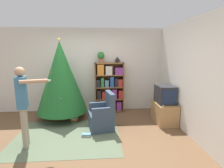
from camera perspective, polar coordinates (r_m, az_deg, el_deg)
name	(u,v)px	position (r m, az deg, el deg)	size (l,w,h in m)	color
ground_plane	(84,138)	(4.07, -9.16, -17.12)	(14.00, 14.00, 0.00)	brown
wall_back	(88,70)	(5.63, -7.90, 4.45)	(8.00, 0.10, 2.60)	silver
wall_right	(194,79)	(4.19, 25.11, 1.54)	(0.10, 8.00, 2.60)	silver
area_rug	(67,136)	(4.22, -14.33, -16.22)	(2.31, 1.79, 0.01)	#56664C
bookshelf	(110,88)	(5.48, -0.79, -1.33)	(0.90, 0.30, 1.55)	brown
tv_stand	(164,113)	(4.95, 16.66, -8.93)	(0.49, 0.80, 0.54)	tan
television	(165,94)	(4.81, 16.98, -3.24)	(0.44, 0.55, 0.47)	#28282D
game_remote	(163,105)	(4.60, 16.18, -6.69)	(0.04, 0.12, 0.02)	white
christmas_tree	(61,77)	(5.02, -16.29, 2.18)	(1.39, 1.39, 2.24)	#4C3323
armchair	(103,116)	(4.34, -3.07, -10.54)	(0.66, 0.65, 0.92)	#334256
standing_person	(23,101)	(3.81, -27.08, -4.83)	(0.71, 0.45, 1.60)	#9E937F
potted_plant	(101,56)	(5.37, -3.64, 8.96)	(0.22, 0.22, 0.33)	#935B38
table_lamp	(117,59)	(5.40, 1.77, 8.04)	(0.20, 0.20, 0.18)	#473828
book_pile_near_tree	(74,120)	(4.96, -12.16, -11.34)	(0.22, 0.16, 0.11)	#2D7A42
book_pile_by_chair	(86,135)	(4.13, -8.39, -16.19)	(0.22, 0.15, 0.07)	beige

